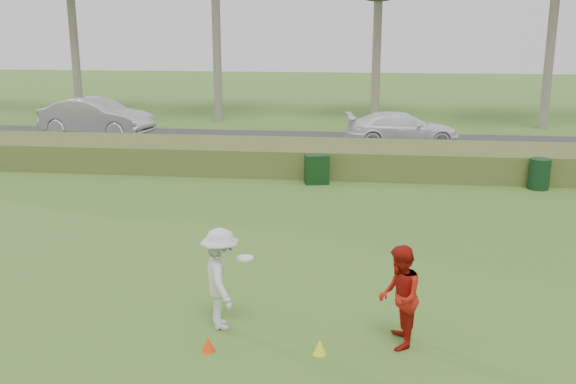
# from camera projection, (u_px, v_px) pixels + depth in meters

# --- Properties ---
(ground) EXTENTS (120.00, 120.00, 0.00)m
(ground) POSITION_uv_depth(u_px,v_px,m) (257.00, 331.00, 10.38)
(ground) COLOR #3B6822
(ground) RESTS_ON ground
(reed_strip) EXTENTS (80.00, 3.00, 0.90)m
(reed_strip) POSITION_uv_depth(u_px,v_px,m) (317.00, 158.00, 21.79)
(reed_strip) COLOR #495A24
(reed_strip) RESTS_ON ground
(park_road) EXTENTS (80.00, 6.00, 0.06)m
(park_road) POSITION_uv_depth(u_px,v_px,m) (327.00, 144.00, 26.70)
(park_road) COLOR #2D2D2D
(park_road) RESTS_ON ground
(player_white) EXTENTS (1.03, 1.24, 1.68)m
(player_white) POSITION_uv_depth(u_px,v_px,m) (221.00, 279.00, 10.34)
(player_white) COLOR silver
(player_white) RESTS_ON ground
(player_red) EXTENTS (0.62, 0.79, 1.61)m
(player_red) POSITION_uv_depth(u_px,v_px,m) (399.00, 297.00, 9.72)
(player_red) COLOR #A7160E
(player_red) RESTS_ON ground
(cone_orange) EXTENTS (0.21, 0.21, 0.23)m
(cone_orange) POSITION_uv_depth(u_px,v_px,m) (208.00, 344.00, 9.71)
(cone_orange) COLOR #FA3E0D
(cone_orange) RESTS_ON ground
(cone_yellow) EXTENTS (0.21, 0.21, 0.23)m
(cone_yellow) POSITION_uv_depth(u_px,v_px,m) (320.00, 347.00, 9.63)
(cone_yellow) COLOR #FFF51A
(cone_yellow) RESTS_ON ground
(utility_cabinet) EXTENTS (0.82, 0.61, 0.92)m
(utility_cabinet) POSITION_uv_depth(u_px,v_px,m) (317.00, 169.00, 19.97)
(utility_cabinet) COLOR black
(utility_cabinet) RESTS_ON ground
(trash_bin) EXTENTS (0.83, 0.83, 0.94)m
(trash_bin) POSITION_uv_depth(u_px,v_px,m) (539.00, 174.00, 19.31)
(trash_bin) COLOR black
(trash_bin) RESTS_ON ground
(car_mid) EXTENTS (5.23, 2.59, 1.65)m
(car_mid) POSITION_uv_depth(u_px,v_px,m) (96.00, 117.00, 28.36)
(car_mid) COLOR silver
(car_mid) RESTS_ON park_road
(car_right) EXTENTS (4.79, 2.46, 1.33)m
(car_right) POSITION_uv_depth(u_px,v_px,m) (402.00, 129.00, 26.14)
(car_right) COLOR white
(car_right) RESTS_ON park_road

